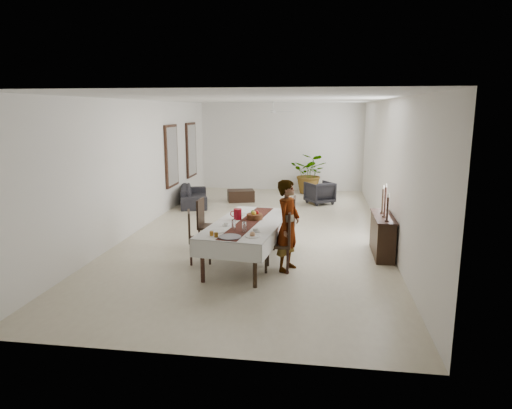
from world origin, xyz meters
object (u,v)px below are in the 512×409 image
object	(u,v)px
dining_table_top	(248,224)
sideboard_body	(382,236)
sofa	(194,195)
woman	(288,226)
red_pitcher	(238,214)

from	to	relation	value
dining_table_top	sideboard_body	world-z (taller)	sideboard_body
sideboard_body	sofa	bearing A→B (deg)	140.02
woman	sideboard_body	distance (m)	2.26
red_pitcher	sofa	size ratio (longest dim) A/B	0.11
dining_table_top	sofa	xyz separation A→B (m)	(-2.59, 5.28, -0.49)
sofa	red_pitcher	bearing A→B (deg)	-170.90
red_pitcher	sideboard_body	bearing A→B (deg)	13.02
woman	sideboard_body	xyz separation A→B (m)	(1.87, 1.18, -0.45)
sideboard_body	sofa	world-z (taller)	sideboard_body
dining_table_top	woman	distance (m)	0.86
sideboard_body	dining_table_top	bearing A→B (deg)	-161.98
woman	sideboard_body	size ratio (longest dim) A/B	1.27
dining_table_top	sideboard_body	size ratio (longest dim) A/B	1.92
red_pitcher	sofa	world-z (taller)	red_pitcher
dining_table_top	sideboard_body	bearing A→B (deg)	25.14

